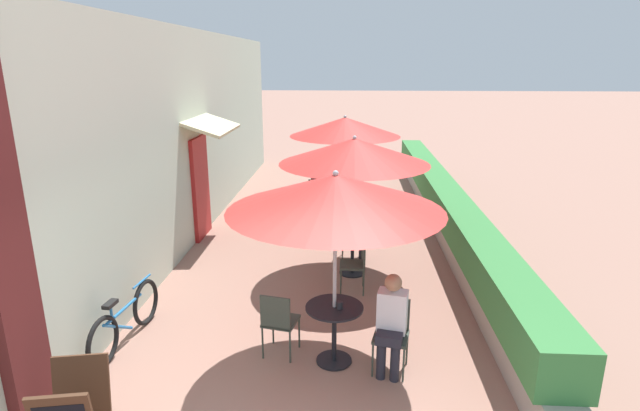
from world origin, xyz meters
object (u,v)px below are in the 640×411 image
Objects in this scene: patio_umbrella_far at (345,127)px; cafe_chair_far_left at (318,194)px; cafe_chair_near_left at (279,319)px; seated_patron_mid_right at (355,224)px; coffee_cup_mid at (348,228)px; seated_patron_far_left at (321,186)px; coffee_cup_far at (339,185)px; patio_umbrella_mid at (354,151)px; cafe_chair_mid_left at (357,261)px; patio_table_far at (344,198)px; coffee_cup_near at (340,305)px; cafe_chair_mid_right at (348,232)px; seated_patron_near_right at (391,320)px; cafe_chair_far_right at (372,202)px; patio_table_mid at (353,246)px; patio_umbrella_near at (335,193)px; cafe_chair_near_right at (392,329)px; bicycle_leaning at (126,320)px; patio_table_near at (334,324)px.

patio_umbrella_far reaches higher than cafe_chair_far_left.
seated_patron_mid_right reaches higher than cafe_chair_near_left.
seated_patron_far_left is at bearing 101.06° from coffee_cup_mid.
seated_patron_mid_right reaches higher than coffee_cup_far.
patio_umbrella_far is at bearing 91.82° from coffee_cup_mid.
coffee_cup_mid is (-0.09, 0.11, -1.37)m from patio_umbrella_mid.
cafe_chair_mid_left is 9.67× the size of coffee_cup_far.
seated_patron_far_left is (-0.57, 0.39, 0.17)m from patio_table_far.
coffee_cup_near is 3.43m from cafe_chair_mid_right.
seated_patron_near_right is 13.89× the size of coffee_cup_near.
patio_umbrella_mid reaches higher than cafe_chair_far_right.
patio_table_mid is 0.86× the size of cafe_chair_mid_left.
seated_patron_far_left is at bearing 145.48° from patio_table_far.
cafe_chair_far_left is at bearing 103.40° from patio_table_mid.
seated_patron_mid_right is at bearing 1.71° from cafe_chair_mid_left.
patio_umbrella_near is 2.86× the size of cafe_chair_near_right.
cafe_chair_near_right is 0.70× the size of seated_patron_near_right.
seated_patron_near_right is 1.00× the size of seated_patron_far_left.
cafe_chair_mid_right is (-0.15, 1.38, 0.00)m from cafe_chair_mid_left.
coffee_cup_mid is 0.07× the size of seated_patron_far_left.
cafe_chair_near_right is 0.51× the size of bicycle_leaning.
cafe_chair_mid_right reaches higher than coffee_cup_near.
patio_umbrella_far reaches higher than coffee_cup_near.
patio_umbrella_far reaches higher than bicycle_leaning.
cafe_chair_far_left is 0.70× the size of seated_patron_far_left.
cafe_chair_mid_left reaches higher than patio_table_near.
patio_umbrella_near and patio_umbrella_far have the same top height.
patio_umbrella_far is 2.86× the size of cafe_chair_far_right.
seated_patron_far_left reaches higher than coffee_cup_far.
cafe_chair_near_right is 3.48m from cafe_chair_mid_right.
patio_table_mid is 0.86× the size of cafe_chair_far_left.
patio_table_mid is at bearing -68.09° from cafe_chair_near_right.
patio_umbrella_near is at bearing -2.42° from cafe_chair_mid_right.
coffee_cup_mid is at bearing 47.30° from bicycle_leaning.
seated_patron_far_left is at bearing -164.01° from seated_patron_mid_right.
patio_table_mid is 3.21m from coffee_cup_far.
cafe_chair_mid_right is 4.25m from bicycle_leaning.
cafe_chair_near_right and cafe_chair_far_left have the same top height.
seated_patron_near_right is (0.67, -0.18, 0.17)m from patio_table_near.
cafe_chair_far_left reaches higher than patio_table_mid.
seated_patron_near_right is at bearing -13.01° from coffee_cup_near.
cafe_chair_near_right and cafe_chair_mid_right have the same top height.
cafe_chair_near_left reaches higher than coffee_cup_near.
seated_patron_mid_right is (0.04, 0.69, 0.17)m from patio_table_mid.
patio_umbrella_near reaches higher than cafe_chair_mid_right.
cafe_chair_mid_left reaches higher than coffee_cup_mid.
patio_table_far is (-0.10, 3.01, -0.28)m from coffee_cup_mid.
seated_patron_near_right is 2.21m from cafe_chair_mid_left.
seated_patron_near_right is at bearing -79.98° from coffee_cup_mid.
cafe_chair_near_right is 6.30m from cafe_chair_far_left.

